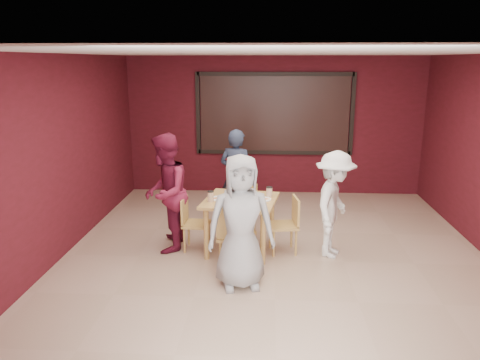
# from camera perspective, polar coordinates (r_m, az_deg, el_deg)

# --- Properties ---
(floor) EXTENTS (7.00, 7.00, 0.00)m
(floor) POSITION_cam_1_polar(r_m,az_deg,el_deg) (6.64, 4.20, -9.70)
(floor) COLOR tan
(floor) RESTS_ON ground
(window_blinds) EXTENTS (3.00, 0.02, 1.50)m
(window_blinds) POSITION_cam_1_polar(r_m,az_deg,el_deg) (9.57, 4.21, 8.03)
(window_blinds) COLOR black
(dining_table) EXTENTS (1.13, 1.13, 0.94)m
(dining_table) POSITION_cam_1_polar(r_m,az_deg,el_deg) (6.70, 0.05, -3.16)
(dining_table) COLOR tan
(dining_table) RESTS_ON floor
(chair_front) EXTENTS (0.51, 0.51, 0.91)m
(chair_front) POSITION_cam_1_polar(r_m,az_deg,el_deg) (6.11, -0.54, -6.63)
(chair_front) COLOR tan
(chair_front) RESTS_ON floor
(chair_back) EXTENTS (0.46, 0.46, 0.79)m
(chair_back) POSITION_cam_1_polar(r_m,az_deg,el_deg) (7.51, 0.49, -3.11)
(chair_back) COLOR tan
(chair_back) RESTS_ON floor
(chair_left) EXTENTS (0.39, 0.39, 0.79)m
(chair_left) POSITION_cam_1_polar(r_m,az_deg,el_deg) (6.87, -5.89, -4.91)
(chair_left) COLOR tan
(chair_left) RESTS_ON floor
(chair_right) EXTENTS (0.45, 0.45, 0.82)m
(chair_right) POSITION_cam_1_polar(r_m,az_deg,el_deg) (6.77, 5.87, -5.06)
(chair_right) COLOR tan
(chair_right) RESTS_ON floor
(diner_front) EXTENTS (0.90, 0.68, 1.65)m
(diner_front) POSITION_cam_1_polar(r_m,az_deg,el_deg) (5.62, 0.10, -5.16)
(diner_front) COLOR #A1A1A1
(diner_front) RESTS_ON floor
(diner_back) EXTENTS (0.68, 0.55, 1.61)m
(diner_back) POSITION_cam_1_polar(r_m,az_deg,el_deg) (7.91, -0.44, 0.48)
(diner_back) COLOR #293249
(diner_back) RESTS_ON floor
(diner_left) EXTENTS (0.67, 0.85, 1.72)m
(diner_left) POSITION_cam_1_polar(r_m,az_deg,el_deg) (6.81, -9.08, -1.56)
(diner_left) COLOR maroon
(diner_left) RESTS_ON floor
(diner_right) EXTENTS (0.86, 1.11, 1.51)m
(diner_right) POSITION_cam_1_polar(r_m,az_deg,el_deg) (6.66, 11.43, -2.96)
(diner_right) COLOR white
(diner_right) RESTS_ON floor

